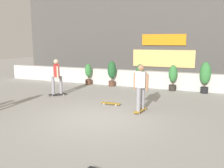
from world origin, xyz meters
TOP-DOWN VIEW (x-y plane):
  - ground_plane at (0.00, 0.00)m, footprint 48.00×48.00m
  - planter_wall at (0.00, 6.00)m, footprint 18.00×0.40m
  - building_backdrop at (0.00, 10.00)m, footprint 20.00×2.08m
  - potted_plant_0 at (-3.15, 5.55)m, footprint 0.38×0.38m
  - potted_plant_1 at (-1.67, 5.55)m, footprint 0.47×0.47m
  - potted_plant_2 at (-0.04, 5.55)m, footprint 0.42×0.42m
  - potted_plant_3 at (1.69, 5.55)m, footprint 0.43×0.43m
  - potted_plant_4 at (3.22, 5.55)m, footprint 0.53×0.53m
  - skater_foreground at (1.19, 1.28)m, footprint 0.55×0.82m
  - skater_far_right at (-3.11, 2.38)m, footprint 0.69×0.73m
  - skateboard_aside at (-0.18, 1.79)m, footprint 0.80×0.21m

SIDE VIEW (x-z plane):
  - ground_plane at x=0.00m, z-range 0.00..0.00m
  - skateboard_aside at x=-0.18m, z-range 0.02..0.10m
  - planter_wall at x=0.00m, z-range 0.00..0.90m
  - potted_plant_0 at x=-3.15m, z-range 0.04..1.26m
  - potted_plant_2 at x=-0.04m, z-range 0.07..1.38m
  - potted_plant_3 at x=1.69m, z-range 0.08..1.40m
  - potted_plant_1 at x=-1.67m, z-range 0.10..1.52m
  - potted_plant_4 at x=3.22m, z-range 0.13..1.65m
  - skater_foreground at x=1.19m, z-range 0.09..1.79m
  - skater_far_right at x=-3.11m, z-range 0.09..1.79m
  - building_backdrop at x=0.00m, z-range 0.00..6.50m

